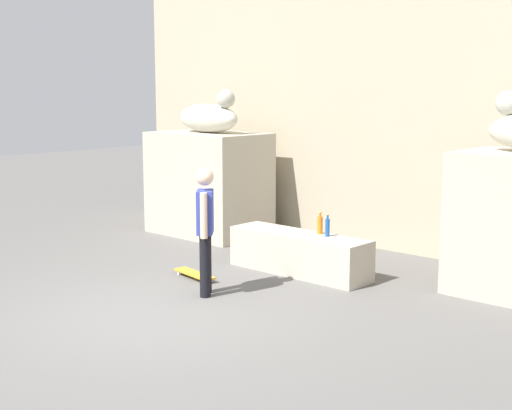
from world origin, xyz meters
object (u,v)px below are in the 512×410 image
Objects in this scene: skateboard at (194,274)px; bottle_blue at (327,227)px; statue_reclining_left at (209,117)px; skater at (205,225)px; bottle_orange at (320,225)px.

skateboard is 2.56× the size of bottle_blue.
skater is at bearing -36.31° from statue_reclining_left.
statue_reclining_left is 3.67m from bottle_orange.
skateboard is at bearing -39.59° from statue_reclining_left.
bottle_blue is (0.61, 1.79, -0.20)m from skater.
bottle_orange is 1.00× the size of bottle_blue.
statue_reclining_left reaches higher than skateboard.
bottle_orange is at bearing 60.68° from skateboard.
skateboard is 2.56× the size of bottle_orange.
bottle_blue is (3.45, -1.00, -1.42)m from statue_reclining_left.
skater is at bearing -108.91° from bottle_blue.
bottle_orange and bottle_blue have the same top height.
bottle_orange is at bearing 158.41° from bottle_blue.
bottle_orange reaches higher than skateboard.
statue_reclining_left is 3.86m from bottle_blue.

